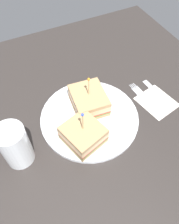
{
  "coord_description": "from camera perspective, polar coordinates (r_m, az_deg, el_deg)",
  "views": [
    {
      "loc": [
        -15.62,
        -32.06,
        50.49
      ],
      "look_at": [
        0.0,
        0.0,
        3.04
      ],
      "focal_mm": 36.24,
      "sensor_mm": 36.0,
      "label": 1
    }
  ],
  "objects": [
    {
      "name": "fork",
      "position": [
        0.69,
        12.98,
        4.27
      ],
      "size": [
        2.44,
        13.39,
        0.35
      ],
      "color": "silver",
      "rests_on": "ground_plane"
    },
    {
      "name": "plate",
      "position": [
        0.61,
        0.0,
        -1.41
      ],
      "size": [
        26.45,
        26.45,
        1.04
      ],
      "primitive_type": "cylinder",
      "color": "white",
      "rests_on": "ground_plane"
    },
    {
      "name": "knife",
      "position": [
        0.71,
        16.34,
        4.99
      ],
      "size": [
        1.99,
        12.05,
        0.35
      ],
      "color": "silver",
      "rests_on": "ground_plane"
    },
    {
      "name": "drink_glass",
      "position": [
        0.54,
        -18.06,
        -8.45
      ],
      "size": [
        6.67,
        6.67,
        11.49
      ],
      "color": "silver",
      "rests_on": "ground_plane"
    },
    {
      "name": "ground_plane",
      "position": [
        0.63,
        0.0,
        -2.22
      ],
      "size": [
        90.09,
        90.09,
        2.0
      ],
      "primitive_type": "cube",
      "color": "#2D2826"
    },
    {
      "name": "sandwich_half_back",
      "position": [
        0.61,
        -0.18,
        3.0
      ],
      "size": [
        9.8,
        11.12,
        10.78
      ],
      "color": "tan",
      "rests_on": "plate"
    },
    {
      "name": "napkin",
      "position": [
        0.68,
        16.59,
        2.52
      ],
      "size": [
        10.88,
        11.68,
        0.15
      ],
      "primitive_type": "cube",
      "rotation": [
        0.0,
        0.0,
        8.05
      ],
      "color": "beige",
      "rests_on": "ground_plane"
    },
    {
      "name": "sandwich_half_front",
      "position": [
        0.55,
        -1.58,
        -5.63
      ],
      "size": [
        10.89,
        11.13,
        10.77
      ],
      "color": "tan",
      "rests_on": "plate"
    }
  ]
}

